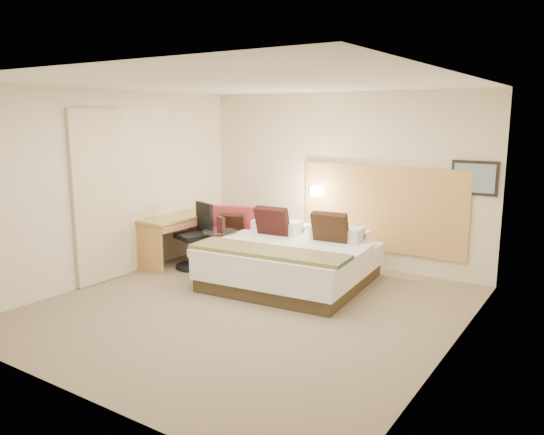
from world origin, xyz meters
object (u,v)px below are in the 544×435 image
Objects in this scene: bed at (292,260)px; desk at (177,226)px; lounge_chair at (231,241)px; side_table at (220,248)px; desk_chair at (196,242)px.

desk is (-2.04, -0.14, 0.28)m from bed.
lounge_chair is at bearing 39.29° from desk.
lounge_chair is 0.89m from desk.
bed is 2.06m from desk.
bed is at bearing -16.11° from lounge_chair.
lounge_chair reaches higher than side_table.
desk_chair is at bearing 0.32° from desk.
lounge_chair is 0.44m from side_table.
desk is (-0.77, -0.12, 0.27)m from side_table.
lounge_chair is (-1.38, 0.40, 0.02)m from bed.
side_table is 0.83m from desk.
bed reaches higher than side_table.
desk is at bearing -171.42° from side_table.
bed is at bearing 3.92° from desk.
side_table is (-1.27, -0.02, 0.00)m from bed.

